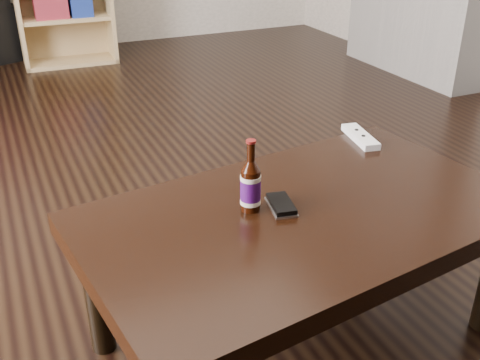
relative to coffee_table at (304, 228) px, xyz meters
name	(u,v)px	position (x,y,z in m)	size (l,w,h in m)	color
floor	(150,210)	(-0.19, 0.92, -0.38)	(5.00, 6.00, 0.01)	black
coffee_table	(304,228)	(0.00, 0.00, 0.00)	(1.25, 0.83, 0.44)	black
beer_bottle	(251,186)	(-0.13, 0.06, 0.13)	(0.06, 0.06, 0.20)	black
phone	(281,205)	(-0.05, 0.03, 0.07)	(0.08, 0.12, 0.02)	#A4A4A6
remote	(360,137)	(0.41, 0.33, 0.07)	(0.09, 0.21, 0.02)	white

